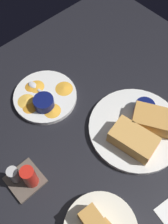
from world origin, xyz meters
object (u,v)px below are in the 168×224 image
at_px(plate_sandwich_main, 135,128).
at_px(sandwich_half_near, 133,140).
at_px(ramekin_dark_sauce, 145,108).
at_px(spoon_by_gravy_ramekin, 35,87).
at_px(condiment_caddy, 25,177).
at_px(sandwich_half_far, 155,120).
at_px(spoon_by_dark_ramekin, 141,124).
at_px(plate_chips_companion, 45,96).
at_px(ramekin_light_gravy, 44,102).

xyz_separation_m(plate_sandwich_main, sandwich_half_near, (-0.03, 0.05, 0.03)).
bearing_deg(plate_sandwich_main, ramekin_dark_sauce, -69.40).
distance_m(spoon_by_gravy_ramekin, condiment_caddy, 0.31).
height_order(sandwich_half_near, sandwich_half_far, same).
distance_m(sandwich_half_far, spoon_by_dark_ramekin, 0.04).
distance_m(plate_sandwich_main, ramekin_dark_sauce, 0.07).
relative_size(sandwich_half_far, spoon_by_dark_ramekin, 1.66).
xyz_separation_m(plate_chips_companion, condiment_caddy, (-0.18, 0.21, 0.03)).
bearing_deg(ramekin_dark_sauce, plate_sandwich_main, 110.60).
relative_size(ramekin_dark_sauce, ramekin_light_gravy, 0.94).
height_order(sandwich_half_far, spoon_by_gravy_ramekin, sandwich_half_far).
bearing_deg(sandwich_half_far, plate_sandwich_main, 59.60).
bearing_deg(spoon_by_gravy_ramekin, plate_chips_companion, -173.48).
relative_size(ramekin_dark_sauce, spoon_by_dark_ramekin, 0.67).
relative_size(plate_sandwich_main, sandwich_half_near, 1.98).
height_order(plate_sandwich_main, ramekin_dark_sauce, ramekin_dark_sauce).
distance_m(ramekin_light_gravy, spoon_by_gravy_ramekin, 0.08).
height_order(spoon_by_gravy_ramekin, condiment_caddy, condiment_caddy).
distance_m(plate_sandwich_main, sandwich_half_far, 0.06).
bearing_deg(spoon_by_gravy_ramekin, condiment_caddy, 138.44).
distance_m(sandwich_half_near, plate_chips_companion, 0.32).
bearing_deg(sandwich_half_far, ramekin_light_gravy, 36.50).
distance_m(sandwich_half_far, ramekin_dark_sauce, 0.05).
height_order(plate_sandwich_main, sandwich_half_near, sandwich_half_near).
xyz_separation_m(sandwich_half_far, spoon_by_gravy_ramekin, (0.35, 0.18, -0.02)).
xyz_separation_m(ramekin_dark_sauce, spoon_by_dark_ramekin, (-0.03, 0.04, -0.02)).
height_order(sandwich_half_far, ramekin_light_gravy, sandwich_half_far).
bearing_deg(plate_chips_companion, plate_sandwich_main, -154.83).
bearing_deg(sandwich_half_near, spoon_by_dark_ramekin, -71.85).
bearing_deg(condiment_caddy, plate_chips_companion, -48.54).
distance_m(sandwich_half_near, sandwich_half_far, 0.09).
bearing_deg(sandwich_half_far, spoon_by_dark_ramekin, 53.19).
distance_m(spoon_by_dark_ramekin, condiment_caddy, 0.37).
bearing_deg(spoon_by_dark_ramekin, sandwich_half_near, 108.15).
bearing_deg(plate_sandwich_main, ramekin_light_gravy, 32.34).
bearing_deg(ramekin_dark_sauce, ramekin_light_gravy, 43.95).
height_order(plate_chips_companion, spoon_by_gravy_ramekin, spoon_by_gravy_ramekin).
bearing_deg(sandwich_half_far, plate_chips_companion, 30.15).
distance_m(sandwich_half_near, ramekin_light_gravy, 0.29).
bearing_deg(ramekin_dark_sauce, spoon_by_gravy_ramekin, 33.09).
relative_size(sandwich_half_far, ramekin_light_gravy, 2.35).
xyz_separation_m(sandwich_half_near, ramekin_light_gravy, (0.27, 0.11, -0.01)).
xyz_separation_m(spoon_by_dark_ramekin, spoon_by_gravy_ramekin, (0.33, 0.15, 0.00)).
relative_size(sandwich_half_near, ramekin_dark_sauce, 2.37).
xyz_separation_m(ramekin_dark_sauce, ramekin_light_gravy, (0.22, 0.22, -0.00)).
bearing_deg(plate_chips_companion, spoon_by_dark_ramekin, -152.41).
height_order(sandwich_half_near, condiment_caddy, condiment_caddy).
bearing_deg(ramekin_dark_sauce, condiment_caddy, 79.81).
distance_m(sandwich_half_near, ramekin_dark_sauce, 0.12).
height_order(plate_sandwich_main, spoon_by_gravy_ramekin, spoon_by_gravy_ramekin).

